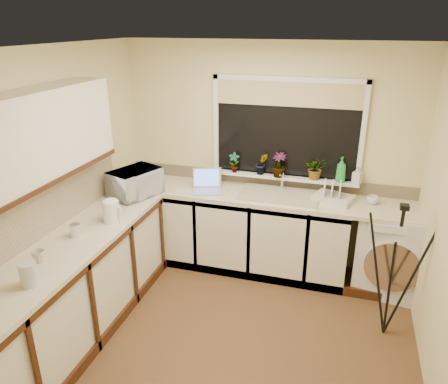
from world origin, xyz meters
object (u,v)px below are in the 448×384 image
soap_bottle_green (341,170)px  glass_jug (28,274)px  tripod (393,273)px  laptop (207,185)px  kettle (111,212)px  washing_machine (390,250)px  plant_b (262,164)px  microwave (135,183)px  cup_back (372,200)px  soap_bottle_clear (357,175)px  steel_jar (75,230)px  plant_c (279,165)px  dish_rack (333,198)px  plant_a (234,163)px  plant_d (316,168)px  cup_left (38,256)px

soap_bottle_green → glass_jug: bearing=-130.6°
tripod → laptop: bearing=141.1°
kettle → glass_jug: bearing=-91.1°
washing_machine → tripod: size_ratio=0.70×
laptop → plant_b: plant_b is taller
microwave → cup_back: bearing=-57.1°
tripod → cup_back: (-0.19, 0.83, 0.31)m
laptop → soap_bottle_clear: size_ratio=2.06×
steel_jar → plant_b: size_ratio=0.49×
washing_machine → steel_jar: (-2.69, -1.40, 0.52)m
washing_machine → cup_back: (-0.23, 0.06, 0.50)m
steel_jar → soap_bottle_clear: size_ratio=0.63×
glass_jug → cup_back: bearing=43.1°
plant_c → microwave: bearing=-157.0°
laptop → glass_jug: 2.16m
dish_rack → plant_c: (-0.60, 0.16, 0.25)m
washing_machine → plant_c: 1.44m
steel_jar → plant_a: size_ratio=0.53×
laptop → plant_a: (0.24, 0.24, 0.20)m
plant_d → cup_back: size_ratio=2.19×
dish_rack → plant_a: bearing=-170.0°
dish_rack → microwave: size_ratio=0.74×
plant_a → cup_back: bearing=-4.9°
plant_a → soap_bottle_clear: plant_a is taller
plant_c → soap_bottle_clear: bearing=1.6°
dish_rack → tripod: 1.03m
plant_c → plant_a: bearing=-179.8°
tripod → microwave: size_ratio=2.46×
tripod → steel_jar: (-2.64, -0.63, 0.33)m
plant_a → soap_bottle_clear: (1.31, 0.02, -0.02)m
plant_d → soap_bottle_clear: plant_d is taller
washing_machine → plant_a: bearing=-178.6°
kettle → glass_jug: size_ratio=1.14×
glass_jug → cup_back: glass_jug is taller
plant_c → soap_bottle_green: soap_bottle_green is taller
laptop → dish_rack: (1.34, 0.09, -0.03)m
steel_jar → dish_rack: bearing=34.7°
plant_a → soap_bottle_clear: size_ratio=1.20×
washing_machine → plant_c: bearing=178.7°
tripod → soap_bottle_green: soap_bottle_green is taller
plant_a → steel_jar: bearing=-121.4°
soap_bottle_green → cup_left: 2.98m
dish_rack → soap_bottle_clear: bearing=58.1°
dish_rack → steel_jar: (-2.07, -1.44, 0.03)m
kettle → soap_bottle_green: size_ratio=0.74×
dish_rack → plant_d: 0.38m
washing_machine → kettle: bearing=-149.9°
kettle → soap_bottle_clear: bearing=30.5°
glass_jug → steel_jar: glass_jug is taller
kettle → plant_c: 1.82m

